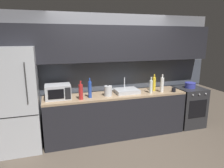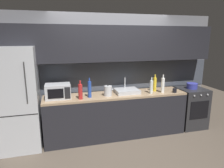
{
  "view_description": "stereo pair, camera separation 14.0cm",
  "coord_description": "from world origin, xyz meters",
  "px_view_note": "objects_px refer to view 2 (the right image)",
  "views": [
    {
      "loc": [
        -1.24,
        -2.84,
        2.01
      ],
      "look_at": [
        -0.09,
        0.9,
        1.12
      ],
      "focal_mm": 32.32,
      "sensor_mm": 36.0,
      "label": 1
    },
    {
      "loc": [
        -1.11,
        -2.88,
        2.01
      ],
      "look_at": [
        -0.09,
        0.9,
        1.12
      ],
      "focal_mm": 32.32,
      "sensor_mm": 36.0,
      "label": 2
    }
  ],
  "objects_px": {
    "refrigerator": "(19,99)",
    "microwave": "(58,91)",
    "oven_range": "(190,107)",
    "mug_dark": "(175,90)",
    "cooking_pot": "(192,86)",
    "kettle": "(108,91)",
    "wine_bottle_red": "(80,91)",
    "wine_bottle_white": "(163,85)",
    "wine_bottle_yellow": "(155,84)",
    "wine_bottle_clear": "(151,87)",
    "wine_bottle_blue": "(90,89)"
  },
  "relations": [
    {
      "from": "kettle",
      "to": "wine_bottle_yellow",
      "type": "relative_size",
      "value": 0.62
    },
    {
      "from": "wine_bottle_red",
      "to": "wine_bottle_blue",
      "type": "xyz_separation_m",
      "value": [
        0.18,
        0.07,
        0.02
      ]
    },
    {
      "from": "mug_dark",
      "to": "cooking_pot",
      "type": "bearing_deg",
      "value": 19.54
    },
    {
      "from": "oven_range",
      "to": "microwave",
      "type": "relative_size",
      "value": 1.96
    },
    {
      "from": "wine_bottle_clear",
      "to": "wine_bottle_blue",
      "type": "height_order",
      "value": "wine_bottle_blue"
    },
    {
      "from": "oven_range",
      "to": "kettle",
      "type": "relative_size",
      "value": 4.03
    },
    {
      "from": "oven_range",
      "to": "mug_dark",
      "type": "bearing_deg",
      "value": -160.87
    },
    {
      "from": "microwave",
      "to": "mug_dark",
      "type": "xyz_separation_m",
      "value": [
        2.34,
        -0.22,
        -0.09
      ]
    },
    {
      "from": "mug_dark",
      "to": "cooking_pot",
      "type": "xyz_separation_m",
      "value": [
        0.57,
        0.2,
        0.02
      ]
    },
    {
      "from": "mug_dark",
      "to": "cooking_pot",
      "type": "relative_size",
      "value": 0.37
    },
    {
      "from": "microwave",
      "to": "wine_bottle_red",
      "type": "bearing_deg",
      "value": -23.39
    },
    {
      "from": "oven_range",
      "to": "kettle",
      "type": "bearing_deg",
      "value": -177.91
    },
    {
      "from": "wine_bottle_clear",
      "to": "oven_range",
      "type": "bearing_deg",
      "value": 6.89
    },
    {
      "from": "wine_bottle_blue",
      "to": "mug_dark",
      "type": "height_order",
      "value": "wine_bottle_blue"
    },
    {
      "from": "kettle",
      "to": "wine_bottle_yellow",
      "type": "bearing_deg",
      "value": 4.83
    },
    {
      "from": "refrigerator",
      "to": "wine_bottle_blue",
      "type": "xyz_separation_m",
      "value": [
        1.26,
        -0.09,
        0.12
      ]
    },
    {
      "from": "mug_dark",
      "to": "kettle",
      "type": "bearing_deg",
      "value": 174.8
    },
    {
      "from": "oven_range",
      "to": "refrigerator",
      "type": "bearing_deg",
      "value": 179.98
    },
    {
      "from": "refrigerator",
      "to": "cooking_pot",
      "type": "height_order",
      "value": "refrigerator"
    },
    {
      "from": "microwave",
      "to": "wine_bottle_yellow",
      "type": "xyz_separation_m",
      "value": [
        1.99,
        -0.0,
        0.02
      ]
    },
    {
      "from": "oven_range",
      "to": "wine_bottle_red",
      "type": "bearing_deg",
      "value": -176.52
    },
    {
      "from": "refrigerator",
      "to": "oven_range",
      "type": "distance_m",
      "value": 3.63
    },
    {
      "from": "oven_range",
      "to": "microwave",
      "type": "height_order",
      "value": "microwave"
    },
    {
      "from": "wine_bottle_clear",
      "to": "cooking_pot",
      "type": "relative_size",
      "value": 1.42
    },
    {
      "from": "mug_dark",
      "to": "oven_range",
      "type": "bearing_deg",
      "value": 19.13
    },
    {
      "from": "microwave",
      "to": "wine_bottle_clear",
      "type": "distance_m",
      "value": 1.85
    },
    {
      "from": "wine_bottle_blue",
      "to": "wine_bottle_yellow",
      "type": "bearing_deg",
      "value": 4.18
    },
    {
      "from": "wine_bottle_yellow",
      "to": "wine_bottle_blue",
      "type": "distance_m",
      "value": 1.42
    },
    {
      "from": "wine_bottle_white",
      "to": "wine_bottle_red",
      "type": "bearing_deg",
      "value": -179.29
    },
    {
      "from": "wine_bottle_blue",
      "to": "mug_dark",
      "type": "relative_size",
      "value": 4.31
    },
    {
      "from": "refrigerator",
      "to": "microwave",
      "type": "bearing_deg",
      "value": 1.55
    },
    {
      "from": "wine_bottle_red",
      "to": "cooking_pot",
      "type": "relative_size",
      "value": 1.48
    },
    {
      "from": "refrigerator",
      "to": "cooking_pot",
      "type": "xyz_separation_m",
      "value": [
        3.59,
        0.0,
        0.02
      ]
    },
    {
      "from": "refrigerator",
      "to": "cooking_pot",
      "type": "relative_size",
      "value": 7.92
    },
    {
      "from": "refrigerator",
      "to": "kettle",
      "type": "relative_size",
      "value": 8.41
    },
    {
      "from": "cooking_pot",
      "to": "mug_dark",
      "type": "bearing_deg",
      "value": -160.46
    },
    {
      "from": "refrigerator",
      "to": "wine_bottle_clear",
      "type": "distance_m",
      "value": 2.53
    },
    {
      "from": "microwave",
      "to": "cooking_pot",
      "type": "bearing_deg",
      "value": -0.36
    },
    {
      "from": "microwave",
      "to": "wine_bottle_blue",
      "type": "height_order",
      "value": "wine_bottle_blue"
    },
    {
      "from": "oven_range",
      "to": "wine_bottle_blue",
      "type": "bearing_deg",
      "value": -177.88
    },
    {
      "from": "wine_bottle_blue",
      "to": "wine_bottle_clear",
      "type": "bearing_deg",
      "value": -1.96
    },
    {
      "from": "kettle",
      "to": "wine_bottle_red",
      "type": "xyz_separation_m",
      "value": [
        -0.55,
        -0.08,
        0.05
      ]
    },
    {
      "from": "oven_range",
      "to": "wine_bottle_clear",
      "type": "height_order",
      "value": "wine_bottle_clear"
    },
    {
      "from": "microwave",
      "to": "wine_bottle_yellow",
      "type": "bearing_deg",
      "value": -0.09
    },
    {
      "from": "wine_bottle_red",
      "to": "kettle",
      "type": "bearing_deg",
      "value": 8.47
    },
    {
      "from": "refrigerator",
      "to": "wine_bottle_red",
      "type": "bearing_deg",
      "value": -8.14
    },
    {
      "from": "microwave",
      "to": "wine_bottle_white",
      "type": "xyz_separation_m",
      "value": [
        2.1,
        -0.15,
        0.03
      ]
    },
    {
      "from": "wine_bottle_yellow",
      "to": "mug_dark",
      "type": "relative_size",
      "value": 4.09
    },
    {
      "from": "wine_bottle_clear",
      "to": "wine_bottle_blue",
      "type": "relative_size",
      "value": 0.88
    },
    {
      "from": "refrigerator",
      "to": "wine_bottle_white",
      "type": "distance_m",
      "value": 2.79
    }
  ]
}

